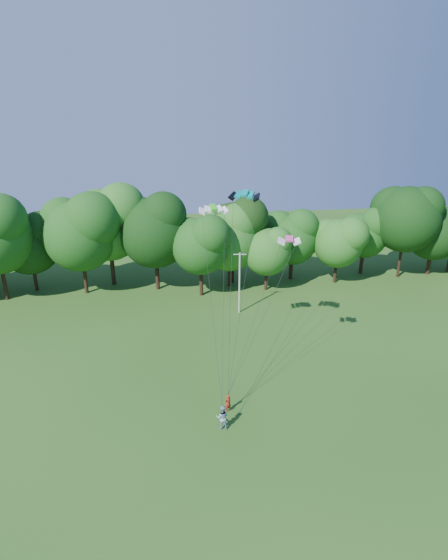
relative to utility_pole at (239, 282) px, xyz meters
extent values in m
plane|color=#1E4B14|center=(-2.58, -27.29, -3.78)|extent=(160.00, 160.00, 0.00)
cylinder|color=#BAB9B0|center=(0.00, 0.00, -0.13)|extent=(0.18, 0.18, 7.31)
cube|color=#BAB9B0|center=(0.00, 0.00, 3.34)|extent=(1.46, 0.27, 0.08)
imported|color=#AC2616|center=(-3.94, -17.61, -3.02)|extent=(0.66, 0.57, 1.52)
imported|color=#89A2BF|center=(-4.63, -19.46, -2.82)|extent=(1.05, 0.88, 1.92)
cube|color=#048582|center=(-1.64, -11.08, 12.14)|extent=(2.66, 2.00, 0.45)
cube|color=#33CF1F|center=(-4.06, -9.83, 10.79)|extent=(2.45, 1.23, 0.39)
cube|color=#E94099|center=(1.68, -12.90, 8.73)|extent=(1.99, 1.26, 0.32)
cylinder|color=black|center=(0.72, 9.58, -1.60)|extent=(0.49, 0.49, 4.37)
ellipsoid|color=black|center=(0.72, 9.58, 4.16)|extent=(8.74, 8.74, 9.53)
camera|label=1|loc=(-8.13, -45.53, 18.34)|focal=28.00mm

